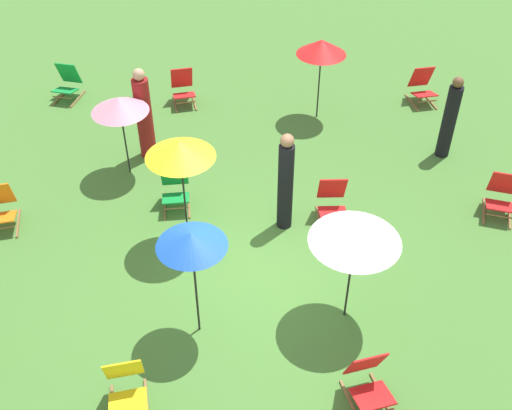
% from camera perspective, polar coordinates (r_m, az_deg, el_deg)
% --- Properties ---
extents(ground_plane, '(40.00, 40.00, 0.00)m').
position_cam_1_polar(ground_plane, '(9.80, 0.17, -6.74)').
color(ground_plane, '#477A33').
extents(deckchair_0, '(0.65, 0.85, 0.83)m').
position_cam_1_polar(deckchair_0, '(8.25, 10.45, -15.91)').
color(deckchair_0, olive).
rests_on(deckchair_0, ground).
extents(deckchair_1, '(0.60, 0.83, 0.83)m').
position_cam_1_polar(deckchair_1, '(14.51, 15.27, 10.58)').
color(deckchair_1, olive).
rests_on(deckchair_1, ground).
extents(deckchair_2, '(0.65, 0.85, 0.83)m').
position_cam_1_polar(deckchair_2, '(14.81, -17.21, 10.80)').
color(deckchair_2, olive).
rests_on(deckchair_2, ground).
extents(deckchair_3, '(0.62, 0.84, 0.83)m').
position_cam_1_polar(deckchair_3, '(11.37, -22.76, -0.23)').
color(deckchair_3, olive).
rests_on(deckchair_3, ground).
extents(deckchair_4, '(0.48, 0.76, 0.83)m').
position_cam_1_polar(deckchair_4, '(10.69, 7.13, 0.28)').
color(deckchair_4, olive).
rests_on(deckchair_4, ground).
extents(deckchair_6, '(0.61, 0.84, 0.83)m').
position_cam_1_polar(deckchair_6, '(14.07, -6.82, 10.78)').
color(deckchair_6, olive).
rests_on(deckchair_6, ground).
extents(deckchair_8, '(0.61, 0.84, 0.83)m').
position_cam_1_polar(deckchair_8, '(8.24, -12.03, -16.34)').
color(deckchair_8, olive).
rests_on(deckchair_8, ground).
extents(deckchair_9, '(0.54, 0.80, 0.83)m').
position_cam_1_polar(deckchair_9, '(11.00, -7.55, 1.54)').
color(deckchair_9, olive).
rests_on(deckchair_9, ground).
extents(deckchair_10, '(0.69, 0.87, 0.83)m').
position_cam_1_polar(deckchair_10, '(11.57, 21.93, 0.77)').
color(deckchair_10, olive).
rests_on(deckchair_10, ground).
extents(umbrella_0, '(0.94, 0.94, 1.88)m').
position_cam_1_polar(umbrella_0, '(7.86, -6.05, -3.29)').
color(umbrella_0, black).
rests_on(umbrella_0, ground).
extents(umbrella_1, '(1.09, 1.09, 2.01)m').
position_cam_1_polar(umbrella_1, '(9.32, -7.12, 5.18)').
color(umbrella_1, black).
rests_on(umbrella_1, ground).
extents(umbrella_2, '(1.05, 1.05, 1.64)m').
position_cam_1_polar(umbrella_2, '(11.36, -12.64, 9.12)').
color(umbrella_2, black).
rests_on(umbrella_2, ground).
extents(umbrella_3, '(1.04, 1.04, 1.80)m').
position_cam_1_polar(umbrella_3, '(12.92, 6.14, 14.44)').
color(umbrella_3, black).
rests_on(umbrella_3, ground).
extents(umbrella_4, '(1.26, 1.26, 1.75)m').
position_cam_1_polar(umbrella_4, '(8.21, 9.27, -2.71)').
color(umbrella_4, black).
rests_on(umbrella_4, ground).
extents(person_0, '(0.43, 0.43, 1.90)m').
position_cam_1_polar(person_0, '(12.10, -10.39, 8.17)').
color(person_0, maroon).
rests_on(person_0, ground).
extents(person_1, '(0.30, 0.30, 1.73)m').
position_cam_1_polar(person_1, '(12.53, 17.61, 7.65)').
color(person_1, black).
rests_on(person_1, ground).
extents(person_3, '(0.34, 0.34, 1.87)m').
position_cam_1_polar(person_3, '(10.14, 2.77, 2.04)').
color(person_3, black).
rests_on(person_3, ground).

